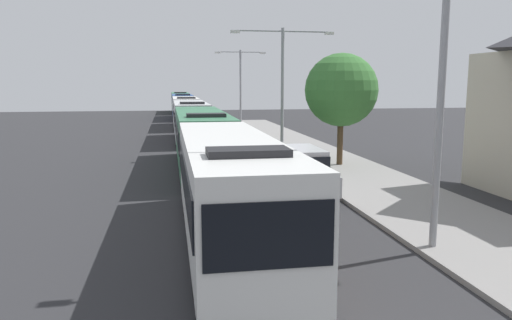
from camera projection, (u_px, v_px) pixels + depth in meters
name	position (u px, v px, depth m)	size (l,w,h in m)	color
bus_lead	(229.00, 186.00, 14.05)	(2.58, 11.48, 3.21)	silver
bus_second_in_line	(201.00, 138.00, 26.09)	(2.58, 12.31, 3.21)	#33724C
bus_middle	(191.00, 120.00, 38.91)	(2.58, 10.62, 3.21)	silver
bus_fourth_in_line	(185.00, 111.00, 50.94)	(2.58, 10.76, 3.21)	silver
bus_rear	(182.00, 105.00, 63.16)	(2.58, 11.46, 3.21)	#284C8C
bus_tail_end	(180.00, 102.00, 75.56)	(2.58, 11.39, 3.21)	#33724C
white_suv	(300.00, 169.00, 20.62)	(1.86, 5.09, 1.90)	#B7B7BC
streetlamp_near	(443.00, 53.00, 12.78)	(6.46, 0.28, 8.46)	gray
streetlamp_mid	(282.00, 76.00, 30.89)	(6.51, 0.28, 7.77)	gray
streetlamp_far	(241.00, 80.00, 48.98)	(5.03, 0.28, 7.61)	gray
roadside_tree	(341.00, 90.00, 26.49)	(3.92, 3.92, 6.00)	#4C3823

